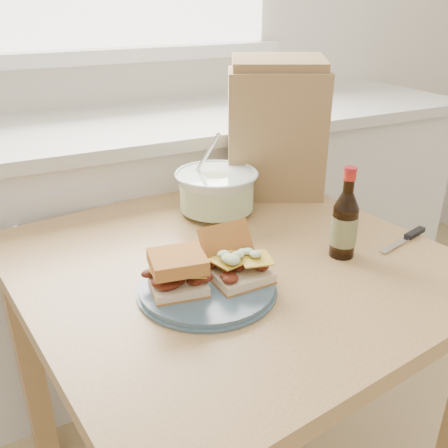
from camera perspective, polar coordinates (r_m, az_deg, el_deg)
name	(u,v)px	position (r m, az deg, el deg)	size (l,w,h in m)	color
cabinet_run	(157,238)	(1.95, -7.68, -1.60)	(2.50, 0.64, 0.94)	white
dining_table	(231,298)	(1.23, 0.81, -8.50)	(1.05, 1.05, 0.77)	tan
plate	(207,287)	(1.04, -1.97, -7.23)	(0.28, 0.28, 0.02)	#445D6D
sandwich_left	(178,272)	(1.00, -5.29, -5.51)	(0.12, 0.11, 0.08)	beige
sandwich_right	(235,260)	(1.05, 1.32, -4.15)	(0.12, 0.16, 0.10)	beige
coleslaw_bowl	(217,193)	(1.38, -0.85, 3.56)	(0.23, 0.23, 0.23)	silver
beer_bottle	(345,224)	(1.17, 13.61, 0.05)	(0.06, 0.06, 0.22)	black
knife	(410,236)	(1.34, 20.48, -1.29)	(0.18, 0.07, 0.01)	silver
paper_bag	(276,134)	(1.50, 5.91, 10.21)	(0.28, 0.18, 0.37)	#A1794E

